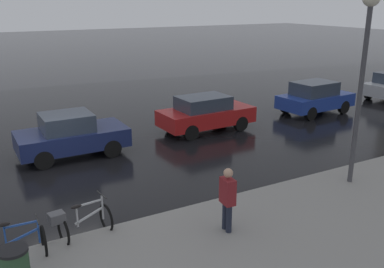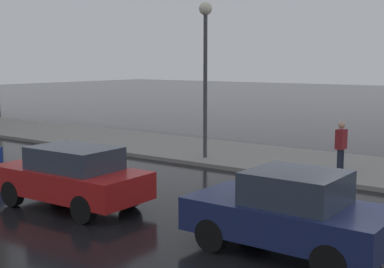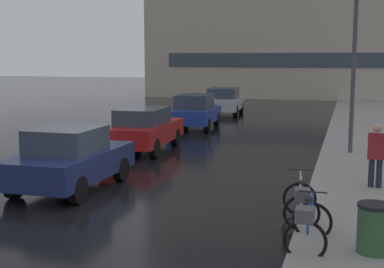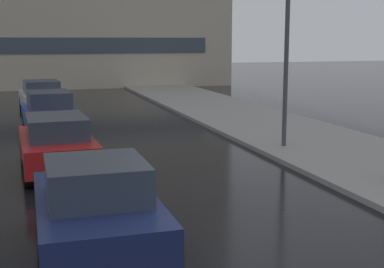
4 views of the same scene
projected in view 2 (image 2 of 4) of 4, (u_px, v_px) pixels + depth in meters
The scene contains 6 objects.
ground_plane at pixel (367, 231), 11.34m from camera, with size 140.00×140.00×0.00m, color black.
sidewalk_kerb at pixel (174, 147), 22.00m from camera, with size 4.80×60.00×0.14m, color gray.
car_navy at pixel (290, 212), 9.99m from camera, with size 1.89×3.80×1.57m.
car_red at pixel (72, 176), 13.14m from camera, with size 1.90×4.07×1.52m.
pedestrian at pixel (341, 145), 16.82m from camera, with size 0.42×0.27×1.71m.
streetlamp at pixel (205, 49), 18.78m from camera, with size 0.47×0.47×5.64m.
Camera 2 is at (-11.02, -3.53, 3.58)m, focal length 50.00 mm.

